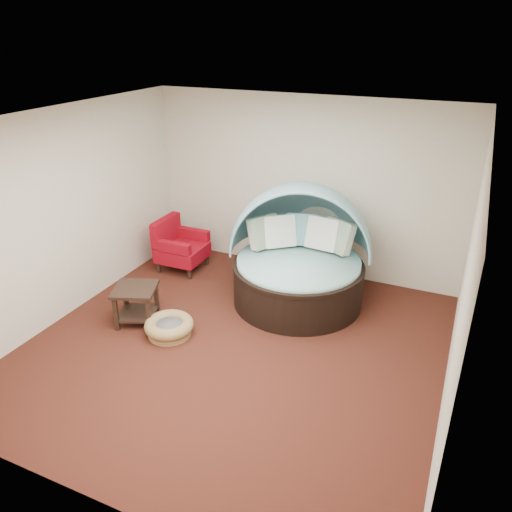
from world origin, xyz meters
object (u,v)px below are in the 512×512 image
at_px(pet_basket, 169,327).
at_px(red_armchair, 179,246).
at_px(canopy_daybed, 299,249).
at_px(side_table, 136,300).

height_order(pet_basket, red_armchair, red_armchair).
height_order(canopy_daybed, pet_basket, canopy_daybed).
distance_m(pet_basket, side_table, 0.62).
height_order(pet_basket, side_table, side_table).
distance_m(canopy_daybed, side_table, 2.38).
relative_size(canopy_daybed, red_armchair, 2.78).
bearing_deg(side_table, red_armchair, 102.33).
bearing_deg(side_table, canopy_daybed, 40.50).
bearing_deg(canopy_daybed, side_table, -155.60).
relative_size(pet_basket, red_armchair, 1.00).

